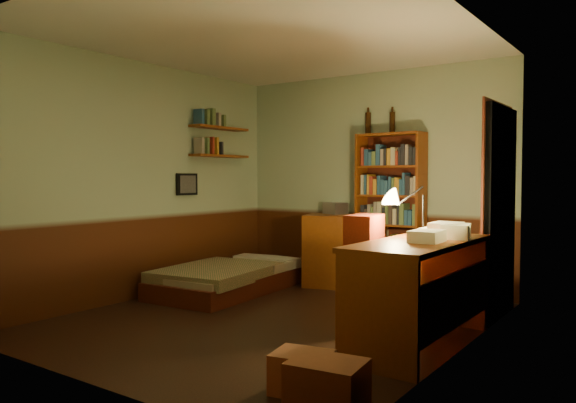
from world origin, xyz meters
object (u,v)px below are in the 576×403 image
Objects in this scene: bookshelf at (390,212)px; cardboard_box_b at (302,372)px; office_chair at (386,282)px; desk at (419,294)px; desk_lamp at (423,197)px; dresser at (346,251)px; bed at (227,269)px; mini_stereo at (335,208)px; cardboard_box_a at (327,388)px.

cardboard_box_b is at bearing -69.99° from bookshelf.
office_chair is (0.71, -1.61, -0.50)m from bookshelf.
desk is 1.83× the size of office_chair.
bookshelf is at bearing 111.95° from desk_lamp.
dresser is at bearing 120.42° from office_chair.
bed is 2.73m from desk.
bed is at bearing -150.78° from dresser.
desk_lamp is (0.99, -1.50, 0.25)m from bookshelf.
office_chair is at bearing -169.74° from desk_lamp.
mini_stereo is 0.76m from bookshelf.
cardboard_box_b is (-0.12, -1.68, -1.04)m from desk_lamp.
cardboard_box_a is at bearing -37.30° from mini_stereo.
bed is 1.46m from dresser.
bookshelf is 1.81m from desk_lamp.
desk_lamp is 2.14m from cardboard_box_a.
bed is at bearing 140.35° from cardboard_box_a.
cardboard_box_a is (0.18, -1.87, -1.02)m from desk_lamp.
dresser is 0.73m from bookshelf.
mini_stereo is at bearing 52.68° from bed.
desk is (1.64, -1.77, -0.02)m from dresser.
mini_stereo reaches higher than cardboard_box_b.
desk is 2.35× the size of desk_lamp.
desk is 0.46m from office_chair.
cardboard_box_b is (0.88, -3.18, -0.80)m from bookshelf.
desk is 0.84m from desk_lamp.
dresser is at bearing 133.54° from desk.
mini_stereo reaches higher than bed.
bookshelf is (1.53, 1.14, 0.66)m from bed.
dresser is 0.63× the size of desk.
bookshelf is 5.21× the size of cardboard_box_b.
desk_lamp is 1.87× the size of cardboard_box_b.
cardboard_box_a is at bearing -43.84° from bed.
desk is at bearing 80.29° from cardboard_box_b.
cardboard_box_b is at bearing -44.56° from bed.
bookshelf is at bearing 32.44° from bed.
cardboard_box_a is (0.47, -1.76, -0.27)m from office_chair.
bookshelf reaches higher than bed.
bookshelf reaches higher than cardboard_box_b.
desk_lamp is at bearing -60.22° from dresser.
dresser reaches higher than cardboard_box_a.
mini_stereo reaches higher than cardboard_box_a.
bookshelf reaches higher than desk_lamp.
desk is 3.81× the size of cardboard_box_a.
bookshelf reaches higher than dresser.
bed is 1.84× the size of dresser.
bookshelf is 3.39m from cardboard_box_b.
dresser is at bearing 125.65° from desk_lamp.
office_chair is (1.24, -1.53, -0.01)m from dresser.
bed is 3.51m from cardboard_box_a.
bookshelf is 2.22m from desk.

